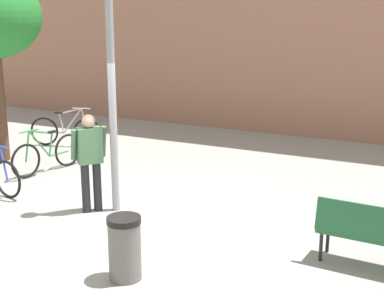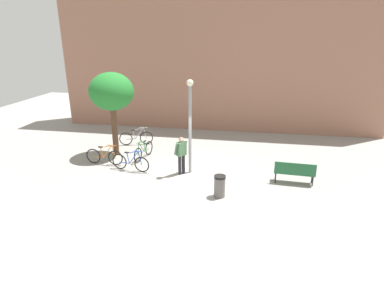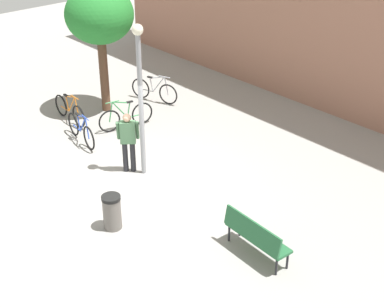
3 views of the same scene
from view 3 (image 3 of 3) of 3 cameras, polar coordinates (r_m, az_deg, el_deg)
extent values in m
plane|color=gray|center=(14.84, -5.46, -3.01)|extent=(36.00, 36.00, 0.00)
cylinder|color=gray|center=(14.48, -5.08, 4.59)|extent=(0.13, 0.13, 3.76)
sphere|color=#F2EACC|center=(13.79, -5.44, 12.20)|extent=(0.28, 0.28, 0.28)
cylinder|color=#232328|center=(15.26, -6.64, -0.27)|extent=(0.14, 0.14, 0.85)
cylinder|color=#232328|center=(15.25, -5.89, -0.26)|extent=(0.14, 0.14, 0.85)
cube|color=#47704C|center=(14.92, -6.42, 2.17)|extent=(0.42, 0.45, 0.60)
sphere|color=tan|center=(14.75, -6.50, 3.60)|extent=(0.22, 0.22, 0.22)
cylinder|color=#47704C|center=(14.97, -7.37, 2.34)|extent=(0.23, 0.21, 0.55)
cylinder|color=#47704C|center=(14.94, -5.45, 2.39)|extent=(0.23, 0.21, 0.55)
cube|color=#236038|center=(12.25, 6.57, -8.21)|extent=(1.62, 0.54, 0.06)
cube|color=#236038|center=(11.99, 5.98, -7.60)|extent=(1.60, 0.22, 0.44)
cylinder|color=black|center=(12.89, 4.79, -7.31)|extent=(0.05, 0.05, 0.42)
cylinder|color=black|center=(12.11, 9.46, -10.39)|extent=(0.05, 0.05, 0.42)
cylinder|color=black|center=(12.71, 3.71, -7.85)|extent=(0.05, 0.05, 0.42)
cylinder|color=black|center=(11.92, 8.39, -11.02)|extent=(0.05, 0.05, 0.42)
cylinder|color=brown|center=(18.67, -8.74, 7.77)|extent=(0.28, 0.28, 2.42)
ellipsoid|color=#24782D|center=(18.08, -9.20, 13.54)|extent=(2.11, 2.11, 1.79)
torus|color=black|center=(19.21, -2.39, 5.95)|extent=(0.69, 0.28, 0.71)
torus|color=black|center=(19.77, -5.13, 6.53)|extent=(0.69, 0.28, 0.71)
cylinder|color=#ADADB7|center=(19.29, -3.34, 6.93)|extent=(0.48, 0.20, 0.64)
cylinder|color=#ADADB7|center=(19.23, -3.48, 7.61)|extent=(0.56, 0.22, 0.18)
cylinder|color=#ADADB7|center=(19.46, -4.04, 6.87)|extent=(0.14, 0.08, 0.48)
cylinder|color=#ADADB7|center=(19.65, -4.51, 6.34)|extent=(0.48, 0.20, 0.04)
cylinder|color=#ADADB7|center=(19.14, -2.57, 6.78)|extent=(0.17, 0.09, 0.63)
cube|color=black|center=(19.39, -4.20, 7.63)|extent=(0.22, 0.14, 0.04)
cylinder|color=#ADADB7|center=(19.06, -2.76, 7.68)|extent=(0.43, 0.17, 0.03)
torus|color=black|center=(17.46, -8.21, 3.25)|extent=(0.18, 0.71, 0.71)
torus|color=black|center=(17.87, -4.98, 4.05)|extent=(0.18, 0.71, 0.71)
cylinder|color=#338447|center=(17.47, -7.18, 4.37)|extent=(0.13, 0.50, 0.64)
cylinder|color=#338447|center=(17.40, -7.07, 5.11)|extent=(0.14, 0.58, 0.18)
cylinder|color=#338447|center=(17.61, -6.32, 4.35)|extent=(0.06, 0.14, 0.48)
cylinder|color=#338447|center=(17.78, -5.70, 3.80)|extent=(0.13, 0.50, 0.04)
cylinder|color=#338447|center=(17.37, -8.07, 4.15)|extent=(0.07, 0.17, 0.63)
cube|color=black|center=(17.52, -6.22, 5.18)|extent=(0.12, 0.21, 0.04)
cylinder|color=#338447|center=(17.27, -7.95, 5.13)|extent=(0.11, 0.44, 0.03)
torus|color=black|center=(16.54, -10.21, 1.57)|extent=(0.71, 0.15, 0.71)
torus|color=black|center=(17.46, -11.71, 2.93)|extent=(0.71, 0.15, 0.71)
cylinder|color=blue|center=(16.72, -10.81, 2.91)|extent=(0.50, 0.11, 0.64)
cylinder|color=blue|center=(16.66, -10.95, 3.70)|extent=(0.58, 0.12, 0.18)
cylinder|color=blue|center=(16.99, -11.18, 3.02)|extent=(0.14, 0.05, 0.48)
cylinder|color=blue|center=(17.26, -11.37, 2.56)|extent=(0.50, 0.11, 0.04)
cylinder|color=blue|center=(16.47, -10.39, 2.54)|extent=(0.17, 0.06, 0.63)
cube|color=black|center=(16.92, -11.33, 3.89)|extent=(0.21, 0.11, 0.04)
cylinder|color=blue|center=(16.39, -10.58, 3.59)|extent=(0.44, 0.09, 0.03)
torus|color=black|center=(17.93, -11.20, 3.68)|extent=(0.71, 0.07, 0.71)
torus|color=black|center=(18.83, -12.89, 4.73)|extent=(0.71, 0.07, 0.71)
cylinder|color=orange|center=(18.11, -11.86, 4.86)|extent=(0.50, 0.05, 0.64)
cylinder|color=orange|center=(18.06, -12.02, 5.59)|extent=(0.58, 0.05, 0.18)
cylinder|color=orange|center=(18.37, -12.28, 4.91)|extent=(0.14, 0.04, 0.48)
cylinder|color=orange|center=(18.63, -12.51, 4.44)|extent=(0.50, 0.05, 0.04)
cylinder|color=orange|center=(17.87, -11.39, 4.58)|extent=(0.17, 0.04, 0.63)
cube|color=black|center=(18.31, -12.44, 5.72)|extent=(0.20, 0.09, 0.04)
cylinder|color=orange|center=(17.80, -11.59, 5.55)|extent=(0.44, 0.04, 0.03)
cylinder|color=#66605B|center=(13.12, -7.95, -5.87)|extent=(0.42, 0.42, 0.76)
cylinder|color=black|center=(12.89, -8.07, -4.33)|extent=(0.44, 0.44, 0.08)
camera|label=1|loc=(6.99, -31.16, -14.51)|focal=52.97mm
camera|label=2|loc=(9.98, -71.39, -2.75)|focal=31.05mm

